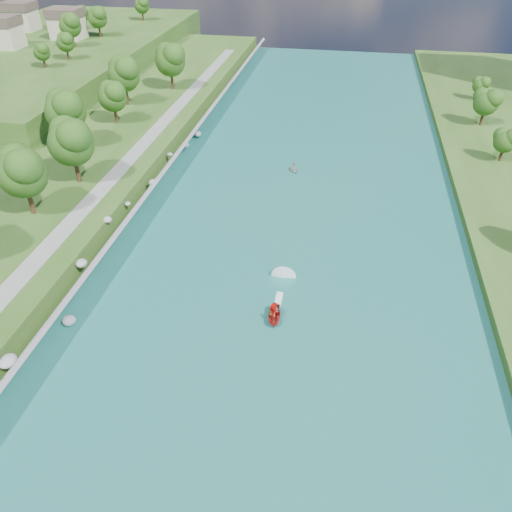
# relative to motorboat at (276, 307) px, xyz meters

# --- Properties ---
(ground) EXTENTS (260.00, 260.00, 0.00)m
(ground) POSITION_rel_motorboat_xyz_m (-0.65, -1.93, -0.74)
(ground) COLOR #2D5119
(ground) RESTS_ON ground
(river_water) EXTENTS (55.00, 240.00, 0.10)m
(river_water) POSITION_rel_motorboat_xyz_m (-0.65, 18.07, -0.69)
(river_water) COLOR #1A6165
(river_water) RESTS_ON ground
(berm_west) EXTENTS (45.00, 240.00, 3.50)m
(berm_west) POSITION_rel_motorboat_xyz_m (-50.65, 18.07, 1.01)
(berm_west) COLOR #2D5119
(berm_west) RESTS_ON ground
(ridge_west) EXTENTS (60.00, 120.00, 9.00)m
(ridge_west) POSITION_rel_motorboat_xyz_m (-83.15, 93.07, 3.76)
(ridge_west) COLOR #2D5119
(ridge_west) RESTS_ON ground
(riprap_bank) EXTENTS (4.33, 236.00, 4.32)m
(riprap_bank) POSITION_rel_motorboat_xyz_m (-26.50, 17.24, 1.05)
(riprap_bank) COLOR slate
(riprap_bank) RESTS_ON ground
(riverside_path) EXTENTS (3.00, 200.00, 0.10)m
(riverside_path) POSITION_rel_motorboat_xyz_m (-33.15, 18.07, 2.81)
(riverside_path) COLOR gray
(riverside_path) RESTS_ON berm_west
(ridge_houses) EXTENTS (29.50, 29.50, 8.40)m
(ridge_houses) POSITION_rel_motorboat_xyz_m (-89.31, 98.07, 12.56)
(ridge_houses) COLOR beige
(ridge_houses) RESTS_ON ridge_west
(trees_west) EXTENTS (17.11, 148.55, 13.68)m
(trees_west) POSITION_rel_motorboat_xyz_m (-42.99, 13.59, 9.11)
(trees_west) COLOR #264813
(trees_west) RESTS_ON berm_west
(trees_ridge) EXTENTS (19.13, 65.72, 10.69)m
(trees_ridge) POSITION_rel_motorboat_xyz_m (-71.18, 99.65, 12.94)
(trees_ridge) COLOR #264813
(trees_ridge) RESTS_ON ridge_west
(motorboat) EXTENTS (3.60, 18.78, 2.13)m
(motorboat) POSITION_rel_motorboat_xyz_m (0.00, 0.00, 0.00)
(motorboat) COLOR red
(motorboat) RESTS_ON river_water
(raft) EXTENTS (3.27, 3.41, 1.66)m
(raft) POSITION_rel_motorboat_xyz_m (-2.77, 40.74, -0.27)
(raft) COLOR #9B9DA4
(raft) RESTS_ON river_water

